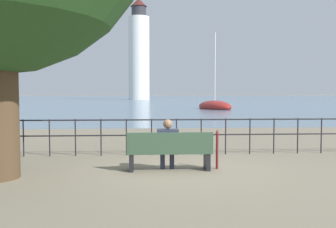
{
  "coord_description": "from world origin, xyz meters",
  "views": [
    {
      "loc": [
        -0.63,
        -8.55,
        1.79
      ],
      "look_at": [
        0.0,
        0.5,
        1.28
      ],
      "focal_mm": 40.0,
      "sensor_mm": 36.0,
      "label": 1
    }
  ],
  "objects_px": {
    "seated_person_left": "(168,142)",
    "harbor_lighthouse": "(139,53)",
    "closed_umbrella": "(217,147)",
    "park_bench": "(170,152)",
    "sailboat_0": "(215,106)"
  },
  "relations": [
    {
      "from": "harbor_lighthouse",
      "to": "sailboat_0",
      "type": "bearing_deg",
      "value": -81.93
    },
    {
      "from": "seated_person_left",
      "to": "sailboat_0",
      "type": "relative_size",
      "value": 0.13
    },
    {
      "from": "harbor_lighthouse",
      "to": "seated_person_left",
      "type": "bearing_deg",
      "value": -89.15
    },
    {
      "from": "harbor_lighthouse",
      "to": "park_bench",
      "type": "bearing_deg",
      "value": -89.13
    },
    {
      "from": "seated_person_left",
      "to": "closed_umbrella",
      "type": "relative_size",
      "value": 1.26
    },
    {
      "from": "closed_umbrella",
      "to": "sailboat_0",
      "type": "xyz_separation_m",
      "value": [
        6.26,
        32.36,
        -0.21
      ]
    },
    {
      "from": "park_bench",
      "to": "sailboat_0",
      "type": "xyz_separation_m",
      "value": [
        7.4,
        32.51,
        -0.13
      ]
    },
    {
      "from": "seated_person_left",
      "to": "sailboat_0",
      "type": "bearing_deg",
      "value": 77.08
    },
    {
      "from": "seated_person_left",
      "to": "harbor_lighthouse",
      "type": "height_order",
      "value": "harbor_lighthouse"
    },
    {
      "from": "closed_umbrella",
      "to": "sailboat_0",
      "type": "relative_size",
      "value": 0.11
    },
    {
      "from": "closed_umbrella",
      "to": "sailboat_0",
      "type": "bearing_deg",
      "value": 79.04
    },
    {
      "from": "closed_umbrella",
      "to": "harbor_lighthouse",
      "type": "height_order",
      "value": "harbor_lighthouse"
    },
    {
      "from": "closed_umbrella",
      "to": "harbor_lighthouse",
      "type": "relative_size",
      "value": 0.03
    },
    {
      "from": "sailboat_0",
      "to": "closed_umbrella",
      "type": "bearing_deg",
      "value": -122.74
    },
    {
      "from": "sailboat_0",
      "to": "harbor_lighthouse",
      "type": "xyz_separation_m",
      "value": [
        -8.84,
        62.37,
        12.46
      ]
    }
  ]
}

